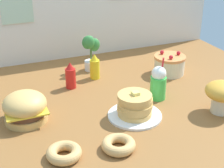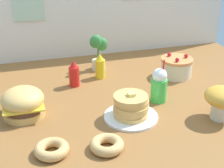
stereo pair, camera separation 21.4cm
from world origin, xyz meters
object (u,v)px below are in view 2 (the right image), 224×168
object	(u,v)px
pancake_stack	(131,108)
donut_chocolate	(107,145)
mushroom_stool	(222,100)
layer_cake	(176,67)
potted_plant	(98,50)
donut_pink_glaze	(52,149)
burger	(23,103)
ketchup_bottle	(74,74)
cream_soda_cup	(159,85)
mustard_bottle	(100,67)

from	to	relation	value
pancake_stack	donut_chocolate	size ratio (longest dim) A/B	1.83
mushroom_stool	donut_chocolate	bearing A→B (deg)	-171.15
layer_cake	potted_plant	xyz separation A→B (m)	(-0.52, 0.29, 0.08)
pancake_stack	donut_pink_glaze	size ratio (longest dim) A/B	1.83
burger	mushroom_stool	xyz separation A→B (m)	(1.09, -0.34, 0.04)
ketchup_bottle	cream_soda_cup	size ratio (longest dim) A/B	0.67
ketchup_bottle	layer_cake	bearing A→B (deg)	-3.37
pancake_stack	potted_plant	size ratio (longest dim) A/B	1.11
pancake_stack	layer_cake	bearing A→B (deg)	42.48
mustard_bottle	mushroom_stool	bearing A→B (deg)	-54.54
mustard_bottle	layer_cake	bearing A→B (deg)	-13.39
pancake_stack	potted_plant	bearing A→B (deg)	90.60
donut_chocolate	potted_plant	distance (m)	1.04
burger	donut_pink_glaze	size ratio (longest dim) A/B	1.43
ketchup_bottle	potted_plant	distance (m)	0.34
mustard_bottle	potted_plant	distance (m)	0.17
burger	cream_soda_cup	distance (m)	0.83
potted_plant	donut_pink_glaze	bearing A→B (deg)	-116.05
ketchup_bottle	mustard_bottle	world-z (taller)	same
burger	pancake_stack	distance (m)	0.63
burger	mustard_bottle	xyz separation A→B (m)	(0.56, 0.40, 0.00)
burger	donut_chocolate	distance (m)	0.60
donut_chocolate	mustard_bottle	bearing A→B (deg)	78.07
burger	donut_chocolate	size ratio (longest dim) A/B	1.43
mustard_bottle	donut_pink_glaze	bearing A→B (deg)	-118.89
ketchup_bottle	mushroom_stool	distance (m)	0.99
mustard_bottle	donut_pink_glaze	distance (m)	0.94
cream_soda_cup	donut_pink_glaze	size ratio (longest dim) A/B	1.61
potted_plant	cream_soda_cup	bearing A→B (deg)	-68.11
layer_cake	mustard_bottle	world-z (taller)	mustard_bottle
cream_soda_cup	mushroom_stool	xyz separation A→B (m)	(0.26, -0.30, 0.01)
cream_soda_cup	donut_chocolate	size ratio (longest dim) A/B	1.61
burger	potted_plant	size ratio (longest dim) A/B	0.87
ketchup_bottle	donut_pink_glaze	bearing A→B (deg)	-108.56
donut_pink_glaze	potted_plant	distance (m)	1.09
cream_soda_cup	mushroom_stool	distance (m)	0.40
burger	ketchup_bottle	distance (m)	0.48
pancake_stack	donut_chocolate	distance (m)	0.34
cream_soda_cup	mushroom_stool	bearing A→B (deg)	-48.53
burger	cream_soda_cup	size ratio (longest dim) A/B	0.88
pancake_stack	mustard_bottle	xyz separation A→B (m)	(-0.03, 0.60, 0.02)
pancake_stack	mushroom_stool	world-z (taller)	mushroom_stool
pancake_stack	donut_pink_glaze	xyz separation A→B (m)	(-0.48, -0.22, -0.04)
mushroom_stool	ketchup_bottle	bearing A→B (deg)	138.14
layer_cake	donut_chocolate	distance (m)	1.03
pancake_stack	cream_soda_cup	size ratio (longest dim) A/B	1.13
mustard_bottle	donut_pink_glaze	size ratio (longest dim) A/B	1.08
cream_soda_cup	donut_chocolate	distance (m)	0.61
donut_pink_glaze	potted_plant	world-z (taller)	potted_plant
donut_chocolate	potted_plant	bearing A→B (deg)	78.49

